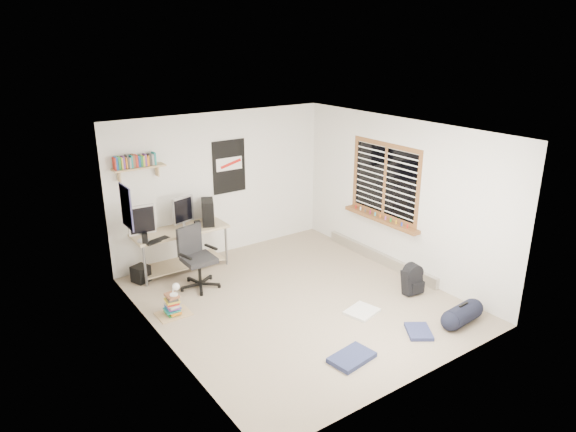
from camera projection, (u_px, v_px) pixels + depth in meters
floor at (297, 301)px, 7.53m from camera, size 4.00×4.50×0.01m
ceiling at (299, 130)px, 6.70m from camera, size 4.00×4.50×0.01m
back_wall at (221, 184)px, 8.86m from camera, size 4.00×0.01×2.50m
left_wall at (160, 254)px, 6.03m from camera, size 0.01×4.50×2.50m
right_wall at (399, 196)px, 8.20m from camera, size 0.01×4.50×2.50m
desk at (180, 248)px, 8.45m from camera, size 1.62×0.91×0.70m
monitor_left at (142, 228)px, 7.75m from camera, size 0.42×0.13×0.45m
monitor_right at (184, 218)px, 8.25m from camera, size 0.40×0.20×0.43m
pc_tower at (208, 212)px, 8.50m from camera, size 0.34×0.45×0.42m
keyboard at (157, 241)px, 7.87m from camera, size 0.43×0.25×0.02m
speaker_left at (145, 239)px, 7.74m from camera, size 0.11×0.11×0.17m
speaker_right at (198, 227)px, 8.21m from camera, size 0.11×0.11×0.18m
office_chair at (199, 258)px, 7.79m from camera, size 0.76×0.76×0.97m
wall_shelf at (139, 167)px, 7.81m from camera, size 0.80×0.22×0.24m
poster_back_wall at (229, 167)px, 8.82m from camera, size 0.62×0.03×0.92m
poster_left_wall at (126, 207)px, 6.89m from camera, size 0.02×0.42×0.60m
window at (384, 181)px, 8.33m from camera, size 0.10×1.50×1.26m
baseboard_heater at (380, 257)px, 8.79m from camera, size 0.08×2.50×0.18m
backpack at (412, 282)px, 7.67m from camera, size 0.31×0.27×0.38m
duffel_bag at (462, 314)px, 6.89m from camera, size 0.30×0.30×0.54m
tshirt at (362, 311)px, 7.19m from camera, size 0.51×0.46×0.04m
jeans_a at (352, 357)px, 6.14m from camera, size 0.58×0.42×0.06m
jeans_b at (419, 331)px, 6.69m from camera, size 0.47×0.50×0.05m
book_stack at (173, 305)px, 7.11m from camera, size 0.51×0.46×0.28m
desk_lamp at (174, 290)px, 7.03m from camera, size 0.13×0.20×0.19m
subwoofer at (141, 274)px, 8.07m from camera, size 0.30×0.30×0.26m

